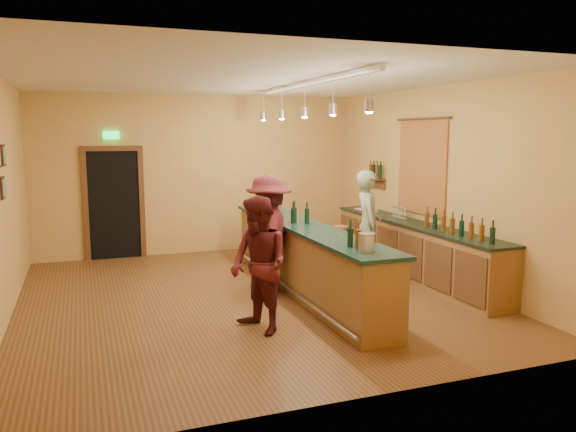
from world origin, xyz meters
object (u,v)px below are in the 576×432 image
object	(u,v)px
tasting_bar	(304,253)
customer_c	(269,235)
bar_stool	(341,233)
bartender	(368,225)
customer_a	(259,265)
customer_b	(264,234)
back_counter	(413,249)

from	to	relation	value
tasting_bar	customer_c	size ratio (longest dim) A/B	2.79
tasting_bar	customer_c	world-z (taller)	customer_c
bar_stool	customer_c	bearing A→B (deg)	-137.89
bartender	customer_a	xyz separation A→B (m)	(-2.48, -1.83, -0.07)
customer_a	bar_stool	size ratio (longest dim) A/B	2.61
bartender	customer_c	world-z (taller)	bartender
bartender	customer_c	xyz separation A→B (m)	(-1.85, -0.33, -0.00)
customer_b	tasting_bar	bearing A→B (deg)	73.89
back_counter	customer_c	size ratio (longest dim) A/B	2.49
customer_a	customer_c	bearing A→B (deg)	139.16
back_counter	bar_stool	distance (m)	1.83
back_counter	customer_a	size ratio (longest dim) A/B	2.70
bartender	customer_a	distance (m)	3.08
customer_b	customer_c	distance (m)	0.29
bartender	customer_b	size ratio (longest dim) A/B	1.04
customer_b	bar_stool	distance (m)	2.69
customer_b	customer_c	bearing A→B (deg)	10.41
customer_a	customer_b	size ratio (longest dim) A/B	0.96
bartender	bar_stool	size ratio (longest dim) A/B	2.84
bartender	customer_b	distance (m)	1.84
back_counter	tasting_bar	size ratio (longest dim) A/B	0.89
bar_stool	customer_b	bearing A→B (deg)	-142.27
bar_stool	tasting_bar	bearing A→B (deg)	-128.87
customer_a	customer_b	world-z (taller)	customer_b
tasting_bar	customer_b	world-z (taller)	customer_b
customer_c	tasting_bar	bearing A→B (deg)	112.92
back_counter	bar_stool	xyz separation A→B (m)	(-0.52, 1.75, 0.01)
customer_a	customer_c	distance (m)	1.63
bartender	customer_c	distance (m)	1.88
back_counter	bar_stool	size ratio (longest dim) A/B	7.05
back_counter	customer_b	world-z (taller)	customer_b
customer_c	bar_stool	size ratio (longest dim) A/B	2.83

